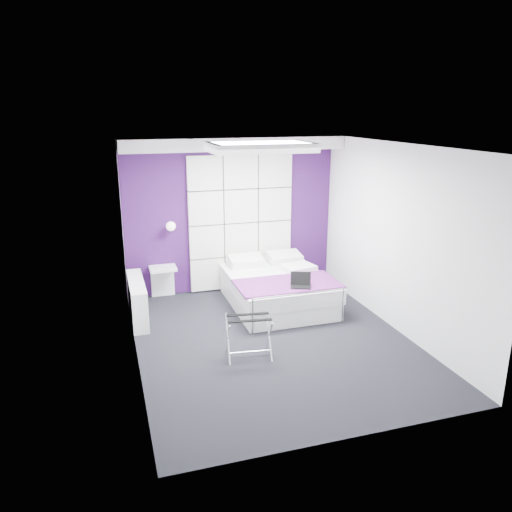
{
  "coord_description": "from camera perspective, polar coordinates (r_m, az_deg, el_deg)",
  "views": [
    {
      "loc": [
        -2.05,
        -5.83,
        3.03
      ],
      "look_at": [
        -0.14,
        0.35,
        1.11
      ],
      "focal_mm": 35.0,
      "sensor_mm": 36.0,
      "label": 1
    }
  ],
  "objects": [
    {
      "name": "ceiling",
      "position": [
        6.2,
        2.21,
        12.5
      ],
      "size": [
        4.4,
        4.4,
        0.0
      ],
      "primitive_type": "plane",
      "rotation": [
        3.14,
        0.0,
        0.0
      ],
      "color": "white",
      "rests_on": "wall_back"
    },
    {
      "name": "soffit",
      "position": [
        8.07,
        -2.5,
        12.71
      ],
      "size": [
        3.58,
        0.5,
        0.2
      ],
      "primitive_type": "cube",
      "color": "white",
      "rests_on": "wall_back"
    },
    {
      "name": "radiator",
      "position": [
        7.65,
        -13.4,
        -4.9
      ],
      "size": [
        0.22,
        1.2,
        0.6
      ],
      "primitive_type": "cube",
      "color": "white",
      "rests_on": "floor"
    },
    {
      "name": "laptop",
      "position": [
        7.35,
        5.01,
        -3.11
      ],
      "size": [
        0.3,
        0.21,
        0.22
      ],
      "rotation": [
        0.0,
        0.0,
        -0.36
      ],
      "color": "black",
      "rests_on": "bed"
    },
    {
      "name": "nightstand",
      "position": [
        8.29,
        -10.59,
        -1.4
      ],
      "size": [
        0.43,
        0.33,
        0.05
      ],
      "primitive_type": "cube",
      "color": "white",
      "rests_on": "wall_back"
    },
    {
      "name": "wall_left",
      "position": [
        6.09,
        -14.13,
        -0.53
      ],
      "size": [
        0.0,
        4.4,
        4.4
      ],
      "primitive_type": "plane",
      "rotation": [
        1.57,
        0.0,
        1.57
      ],
      "color": "silver",
      "rests_on": "floor"
    },
    {
      "name": "bed",
      "position": [
        7.97,
        2.43,
        -3.73
      ],
      "size": [
        1.54,
        1.85,
        0.66
      ],
      "color": "white",
      "rests_on": "floor"
    },
    {
      "name": "floor",
      "position": [
        6.88,
        1.97,
        -9.63
      ],
      "size": [
        4.4,
        4.4,
        0.0
      ],
      "primitive_type": "plane",
      "color": "black",
      "rests_on": "ground"
    },
    {
      "name": "wall_right",
      "position": [
        7.2,
        15.75,
        1.96
      ],
      "size": [
        0.0,
        4.4,
        4.4
      ],
      "primitive_type": "plane",
      "rotation": [
        1.57,
        0.0,
        -1.57
      ],
      "color": "silver",
      "rests_on": "floor"
    },
    {
      "name": "luggage_rack",
      "position": [
        6.37,
        -0.83,
        -9.21
      ],
      "size": [
        0.55,
        0.4,
        0.54
      ],
      "rotation": [
        0.0,
        0.0,
        -0.14
      ],
      "color": "silver",
      "rests_on": "floor"
    },
    {
      "name": "wall_back",
      "position": [
        8.47,
        -2.83,
        4.68
      ],
      "size": [
        3.6,
        0.0,
        3.6
      ],
      "primitive_type": "plane",
      "rotation": [
        1.57,
        0.0,
        0.0
      ],
      "color": "silver",
      "rests_on": "floor"
    },
    {
      "name": "accent_wall",
      "position": [
        8.46,
        -2.82,
        4.67
      ],
      "size": [
        3.58,
        0.02,
        2.58
      ],
      "primitive_type": "cube",
      "color": "#351049",
      "rests_on": "wall_back"
    },
    {
      "name": "skylight",
      "position": [
        6.77,
        0.48,
        12.42
      ],
      "size": [
        1.36,
        0.86,
        0.12
      ],
      "primitive_type": null,
      "color": "white",
      "rests_on": "ceiling"
    },
    {
      "name": "wall_lamp",
      "position": [
        8.16,
        -9.75,
        3.43
      ],
      "size": [
        0.15,
        0.15,
        0.15
      ],
      "primitive_type": "sphere",
      "color": "white",
      "rests_on": "wall_back"
    },
    {
      "name": "headboard",
      "position": [
        8.48,
        -1.73,
        3.81
      ],
      "size": [
        1.8,
        0.08,
        2.3
      ],
      "primitive_type": null,
      "color": "white",
      "rests_on": "wall_back"
    }
  ]
}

